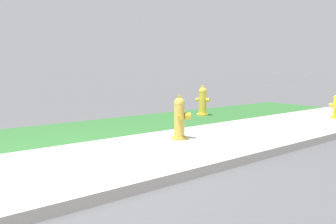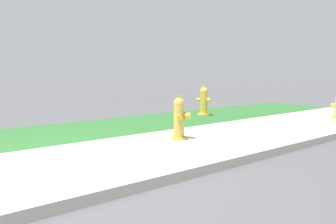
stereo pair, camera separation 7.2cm
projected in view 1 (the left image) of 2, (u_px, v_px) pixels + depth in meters
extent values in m
plane|color=#515154|center=(67.00, 167.00, 4.08)|extent=(120.00, 120.00, 0.00)
cube|color=#BCB7AD|center=(67.00, 166.00, 4.08)|extent=(18.00, 2.32, 0.01)
cube|color=#2D662D|center=(20.00, 137.00, 5.84)|extent=(18.00, 2.19, 0.01)
cube|color=#BCB7AD|center=(116.00, 191.00, 3.10)|extent=(18.00, 0.16, 0.12)
cylinder|color=yellow|center=(336.00, 118.00, 8.07)|extent=(0.27, 0.27, 0.05)
cylinder|color=yellow|center=(331.00, 105.00, 8.08)|extent=(0.12, 0.12, 0.09)
cylinder|color=gold|center=(202.00, 115.00, 8.66)|extent=(0.31, 0.31, 0.05)
cylinder|color=gold|center=(203.00, 102.00, 8.62)|extent=(0.20, 0.20, 0.59)
sphere|color=gold|center=(203.00, 91.00, 8.58)|extent=(0.21, 0.21, 0.21)
cube|color=yellow|center=(203.00, 87.00, 8.57)|extent=(0.07, 0.07, 0.06)
cylinder|color=yellow|center=(198.00, 100.00, 8.68)|extent=(0.12, 0.12, 0.09)
cylinder|color=yellow|center=(208.00, 100.00, 8.54)|extent=(0.12, 0.12, 0.09)
cylinder|color=yellow|center=(205.00, 99.00, 8.74)|extent=(0.14, 0.15, 0.12)
cylinder|color=gold|center=(179.00, 138.00, 5.67)|extent=(0.28, 0.28, 0.05)
cylinder|color=gold|center=(179.00, 120.00, 5.63)|extent=(0.18, 0.18, 0.58)
sphere|color=gold|center=(179.00, 103.00, 5.59)|extent=(0.19, 0.19, 0.19)
cube|color=#B29323|center=(179.00, 97.00, 5.58)|extent=(0.08, 0.08, 0.06)
cylinder|color=#B29323|center=(179.00, 115.00, 5.76)|extent=(0.13, 0.13, 0.09)
cylinder|color=#B29323|center=(180.00, 117.00, 5.49)|extent=(0.13, 0.13, 0.09)
cylinder|color=#B29323|center=(187.00, 116.00, 5.63)|extent=(0.15, 0.16, 0.12)
ellipsoid|color=silver|center=(177.00, 107.00, 8.79)|extent=(0.33, 0.36, 0.19)
sphere|color=silver|center=(177.00, 105.00, 8.98)|extent=(0.15, 0.15, 0.15)
sphere|color=black|center=(176.00, 105.00, 9.05)|extent=(0.03, 0.03, 0.03)
cone|color=silver|center=(175.00, 101.00, 8.97)|extent=(0.07, 0.07, 0.07)
cone|color=silver|center=(178.00, 101.00, 8.97)|extent=(0.07, 0.07, 0.07)
cylinder|color=silver|center=(175.00, 112.00, 8.90)|extent=(0.05, 0.05, 0.12)
cylinder|color=silver|center=(179.00, 112.00, 8.91)|extent=(0.05, 0.05, 0.12)
cylinder|color=silver|center=(176.00, 113.00, 8.71)|extent=(0.05, 0.05, 0.12)
cylinder|color=silver|center=(180.00, 113.00, 8.72)|extent=(0.05, 0.05, 0.12)
cylinder|color=silver|center=(178.00, 105.00, 8.61)|extent=(0.04, 0.04, 0.10)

